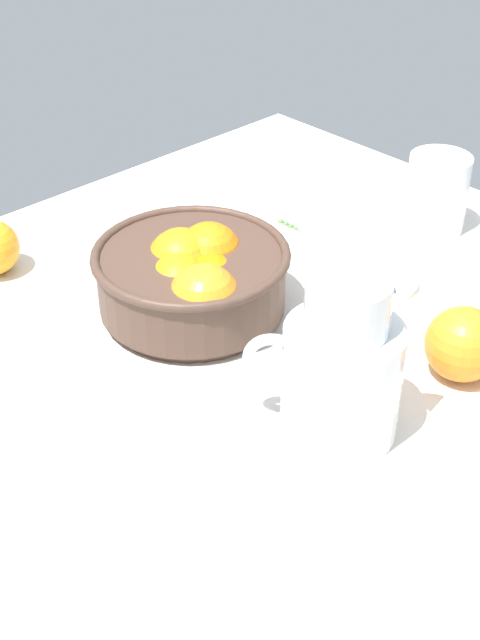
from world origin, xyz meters
TOP-DOWN VIEW (x-y plane):
  - ground_plane at (0.00, 0.00)cm, footprint 123.94×109.98cm
  - fruit_bowl at (6.03, 15.16)cm, footprint 24.55×24.55cm
  - juice_pitcher at (2.76, -11.71)cm, footprint 12.43×15.37cm
  - juice_glass at (46.41, 7.91)cm, footprint 8.89×8.89cm
  - loose_orange_1 at (19.88, -15.18)cm, footprint 8.70×8.70cm
  - herb_sprig_0 at (31.44, 23.19)cm, footprint 1.02×5.08cm

SIDE VIEW (x-z plane):
  - ground_plane at x=0.00cm, z-range -3.00..0.00cm
  - herb_sprig_0 at x=31.44cm, z-range -0.21..0.78cm
  - loose_orange_1 at x=19.88cm, z-range 0.00..8.70cm
  - juice_glass at x=46.41cm, z-range -0.79..10.56cm
  - fruit_bowl at x=6.03cm, z-range -0.05..10.81cm
  - juice_pitcher at x=2.76cm, z-range -2.69..16.52cm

